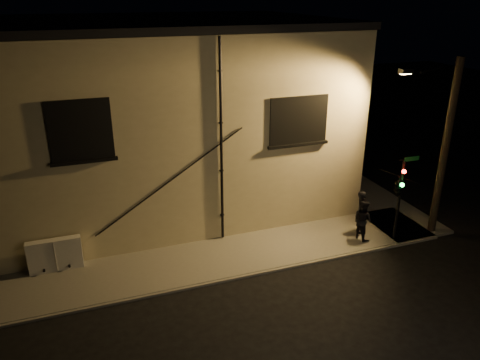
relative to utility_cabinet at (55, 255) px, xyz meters
name	(u,v)px	position (x,y,z in m)	size (l,w,h in m)	color
ground	(290,267)	(8.49, -2.70, -0.76)	(90.00, 90.00, 0.00)	black
sidewalk	(274,214)	(9.71, 1.69, -0.70)	(21.00, 16.00, 0.12)	#64625A
building	(162,111)	(5.49, 6.29, 3.64)	(16.20, 12.23, 8.80)	#C4B78D
utility_cabinet	(55,255)	(0.00, 0.00, 0.00)	(1.95, 0.33, 1.28)	silver
pedestrian_a	(361,212)	(12.53, -1.29, 0.33)	(0.71, 0.46, 1.94)	black
pedestrian_b	(363,220)	(12.26, -1.82, 0.24)	(0.86, 0.67, 1.77)	black
traffic_signal	(399,187)	(13.42, -2.36, 1.81)	(1.39, 2.15, 3.64)	black
streetlamp_pole	(443,146)	(15.55, -2.18, 3.26)	(2.04, 1.40, 7.64)	black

